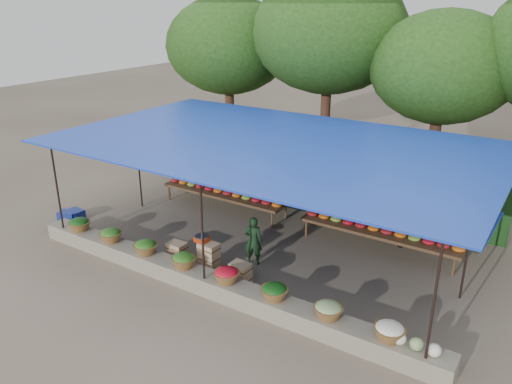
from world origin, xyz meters
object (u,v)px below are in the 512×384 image
Objects in this scene: weighing_scale at (202,238)px; blue_crate_front at (68,216)px; vendor_seated at (253,241)px; crate_counter at (208,260)px; blue_crate_back at (76,215)px.

weighing_scale reaches higher than blue_crate_front.
crate_counter is at bearing 29.63° from vendor_seated.
crate_counter reaches higher than blue_crate_back.
blue_crate_back is at bearing 44.62° from blue_crate_front.
weighing_scale is at bearing -21.25° from blue_crate_front.
blue_crate_front is at bearing -16.06° from vendor_seated.
blue_crate_back is (-5.03, 0.29, -0.70)m from weighing_scale.
weighing_scale is 0.68× the size of blue_crate_back.
vendor_seated is at bearing 47.36° from weighing_scale.
vendor_seated is 2.51× the size of blue_crate_back.
crate_counter is 6.94× the size of weighing_scale.
crate_counter is 1.19m from vendor_seated.
blue_crate_front reaches higher than blue_crate_back.
blue_crate_front is 1.01× the size of blue_crate_back.
weighing_scale is at bearing 0.75° from blue_crate_back.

